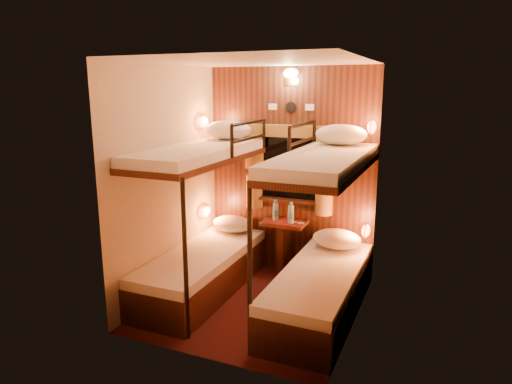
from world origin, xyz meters
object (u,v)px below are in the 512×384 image
at_px(table, 284,240).
at_px(bottle_left, 276,212).
at_px(bunk_left, 202,242).
at_px(bottle_right, 291,214).
at_px(bunk_right, 321,259).

distance_m(table, bottle_left, 0.36).
height_order(bunk_left, bottle_right, bunk_left).
xyz_separation_m(table, bottle_left, (-0.11, -0.01, 0.34)).
distance_m(bunk_left, bottle_left, 0.96).
bearing_deg(bunk_left, table, 50.33).
bearing_deg(bottle_right, table, 147.74).
relative_size(bunk_left, bottle_left, 7.75).
xyz_separation_m(bunk_left, bottle_left, (0.54, 0.77, 0.20)).
height_order(table, bottle_right, bottle_right).
height_order(bottle_left, bottle_right, bottle_right).
height_order(bunk_right, bottle_right, bunk_right).
xyz_separation_m(bottle_left, bottle_right, (0.20, -0.05, 0.00)).
distance_m(bunk_left, table, 1.02).
bearing_deg(bunk_left, bottle_left, 54.85).
xyz_separation_m(bunk_right, table, (-0.65, 0.78, -0.14)).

